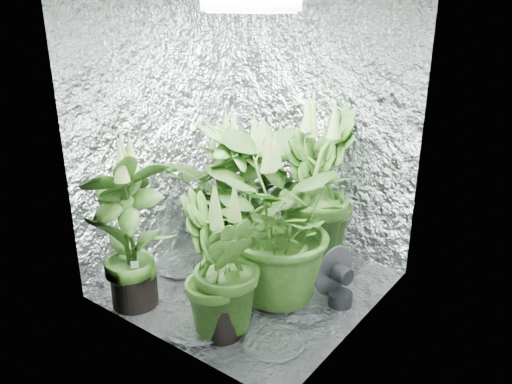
{
  "coord_description": "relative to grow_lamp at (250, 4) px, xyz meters",
  "views": [
    {
      "loc": [
        1.84,
        -2.4,
        1.83
      ],
      "look_at": [
        0.04,
        0.0,
        0.7
      ],
      "focal_mm": 35.0,
      "sensor_mm": 36.0,
      "label": 1
    }
  ],
  "objects": [
    {
      "name": "plant_label",
      "position": [
        -0.4,
        -0.67,
        -1.53
      ],
      "size": [
        0.05,
        0.05,
        0.08
      ],
      "primitive_type": "cube",
      "rotation": [
        -0.21,
        0.0,
        0.77
      ],
      "color": "white",
      "rests_on": "plant_f"
    },
    {
      "name": "plant_c",
      "position": [
        0.18,
        0.55,
        -1.24
      ],
      "size": [
        0.77,
        0.77,
        1.25
      ],
      "rotation": [
        0.0,
        0.0,
        1.82
      ],
      "color": "black",
      "rests_on": "ground"
    },
    {
      "name": "walls",
      "position": [
        0.0,
        0.0,
        -0.83
      ],
      "size": [
        1.62,
        1.62,
        2.0
      ],
      "color": "silver",
      "rests_on": "ground"
    },
    {
      "name": "plant_a",
      "position": [
        -0.45,
        0.26,
        -1.35
      ],
      "size": [
        1.02,
        1.02,
        1.0
      ],
      "rotation": [
        0.0,
        0.0,
        0.27
      ],
      "color": "black",
      "rests_on": "ground"
    },
    {
      "name": "plant_g",
      "position": [
        0.2,
        -0.55,
        -1.38
      ],
      "size": [
        0.52,
        0.52,
        0.96
      ],
      "rotation": [
        0.0,
        0.0,
        4.62
      ],
      "color": "black",
      "rests_on": "ground"
    },
    {
      "name": "grow_lamp",
      "position": [
        0.0,
        0.0,
        0.0
      ],
      "size": [
        0.5,
        0.3,
        0.22
      ],
      "color": "gray",
      "rests_on": "ceiling"
    },
    {
      "name": "plant_e",
      "position": [
        0.24,
        -0.09,
        -1.28
      ],
      "size": [
        1.26,
        1.26,
        1.14
      ],
      "rotation": [
        0.0,
        0.0,
        3.62
      ],
      "color": "black",
      "rests_on": "ground"
    },
    {
      "name": "plant_b",
      "position": [
        -0.13,
        0.33,
        -1.32
      ],
      "size": [
        0.75,
        0.75,
        1.11
      ],
      "rotation": [
        0.0,
        0.0,
        0.75
      ],
      "color": "black",
      "rests_on": "ground"
    },
    {
      "name": "ground",
      "position": [
        0.0,
        0.0,
        -1.83
      ],
      "size": [
        1.6,
        1.6,
        0.0
      ],
      "primitive_type": "plane",
      "color": "silver",
      "rests_on": "ground"
    },
    {
      "name": "plant_d",
      "position": [
        -0.22,
        0.07,
        -1.29
      ],
      "size": [
        0.83,
        0.83,
        1.17
      ],
      "rotation": [
        0.0,
        0.0,
        2.19
      ],
      "color": "black",
      "rests_on": "ground"
    },
    {
      "name": "circulation_fan",
      "position": [
        0.58,
        0.15,
        -1.66
      ],
      "size": [
        0.19,
        0.34,
        0.39
      ],
      "rotation": [
        0.0,
        0.0,
        -0.25
      ],
      "color": "black",
      "rests_on": "ground"
    },
    {
      "name": "plant_f",
      "position": [
        -0.46,
        -0.64,
        -1.31
      ],
      "size": [
        0.7,
        0.7,
        1.12
      ],
      "rotation": [
        0.0,
        0.0,
        4.34
      ],
      "color": "black",
      "rests_on": "ground"
    }
  ]
}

